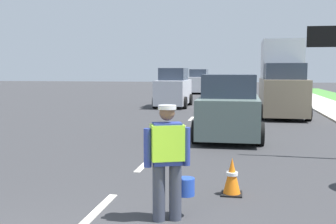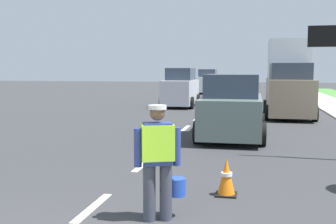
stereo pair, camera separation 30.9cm
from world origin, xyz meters
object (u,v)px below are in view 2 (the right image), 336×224
at_px(road_worker, 159,157).
at_px(car_oncoming_second, 181,89).
at_px(car_outgoing_ahead, 232,109).
at_px(traffic_cone_near, 226,177).
at_px(car_oncoming_third, 208,82).
at_px(delivery_truck, 289,82).

bearing_deg(road_worker, car_oncoming_second, 99.10).
bearing_deg(car_outgoing_ahead, traffic_cone_near, -87.82).
height_order(car_outgoing_ahead, car_oncoming_third, car_oncoming_third).
distance_m(traffic_cone_near, car_outgoing_ahead, 6.15).
xyz_separation_m(road_worker, car_oncoming_third, (-2.84, 32.01, 0.09)).
relative_size(road_worker, car_outgoing_ahead, 0.41).
bearing_deg(car_oncoming_second, car_outgoing_ahead, -71.52).
relative_size(delivery_truck, car_oncoming_third, 1.10).
bearing_deg(road_worker, delivery_truck, 78.49).
distance_m(car_outgoing_ahead, car_oncoming_third, 24.76).
bearing_deg(road_worker, car_oncoming_third, 95.07).
bearing_deg(traffic_cone_near, car_oncoming_second, 102.72).
relative_size(road_worker, car_oncoming_third, 0.40).
relative_size(road_worker, delivery_truck, 0.36).
xyz_separation_m(car_outgoing_ahead, car_oncoming_second, (-3.53, 10.55, 0.11)).
xyz_separation_m(delivery_truck, car_oncoming_third, (-5.70, 17.96, -0.59)).
relative_size(road_worker, car_oncoming_second, 0.42).
distance_m(delivery_truck, car_oncoming_third, 18.85).
xyz_separation_m(traffic_cone_near, car_oncoming_third, (-3.71, 30.63, 0.70)).
bearing_deg(car_oncoming_second, delivery_truck, -34.86).
xyz_separation_m(road_worker, delivery_truck, (2.86, 14.04, 0.68)).
xyz_separation_m(delivery_truck, car_outgoing_ahead, (-2.22, -6.55, -0.67)).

